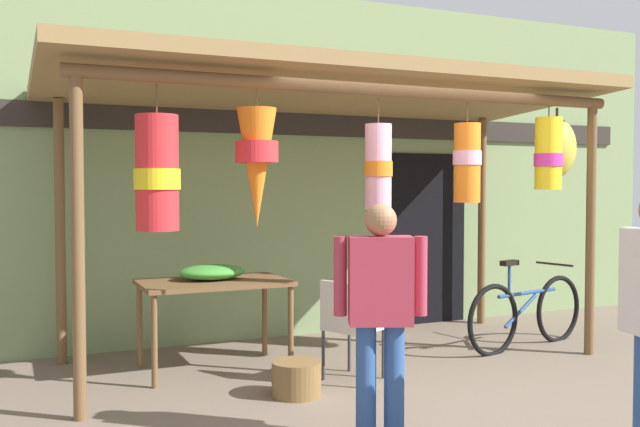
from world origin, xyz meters
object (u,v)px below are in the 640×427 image
at_px(flower_heap_on_table, 214,272).
at_px(parked_bicycle, 527,313).
at_px(folding_chair, 348,321).
at_px(display_table, 214,290).
at_px(vendor_in_orange, 380,303).
at_px(wicker_basket_by_table, 296,379).

distance_m(flower_heap_on_table, parked_bicycle, 3.17).
xyz_separation_m(flower_heap_on_table, folding_chair, (0.91, -0.84, -0.36)).
relative_size(display_table, folding_chair, 1.52).
height_order(flower_heap_on_table, folding_chair, flower_heap_on_table).
distance_m(display_table, vendor_in_orange, 2.16).
bearing_deg(display_table, folding_chair, -40.81).
bearing_deg(vendor_in_orange, wicker_basket_by_table, 96.58).
xyz_separation_m(display_table, vendor_in_orange, (0.50, -2.10, 0.17)).
bearing_deg(wicker_basket_by_table, folding_chair, 20.72).
xyz_separation_m(folding_chair, vendor_in_orange, (-0.42, -1.31, 0.38)).
height_order(display_table, flower_heap_on_table, flower_heap_on_table).
distance_m(wicker_basket_by_table, parked_bicycle, 2.80).
bearing_deg(flower_heap_on_table, parked_bicycle, -8.69).
xyz_separation_m(parked_bicycle, vendor_in_orange, (-2.61, -1.67, 0.53)).
height_order(wicker_basket_by_table, vendor_in_orange, vendor_in_orange).
bearing_deg(display_table, vendor_in_orange, -76.65).
bearing_deg(folding_chair, parked_bicycle, 9.46).
height_order(display_table, vendor_in_orange, vendor_in_orange).
height_order(parked_bicycle, vendor_in_orange, vendor_in_orange).
relative_size(parked_bicycle, vendor_in_orange, 1.14).
bearing_deg(display_table, wicker_basket_by_table, -69.61).
distance_m(display_table, parked_bicycle, 3.15).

